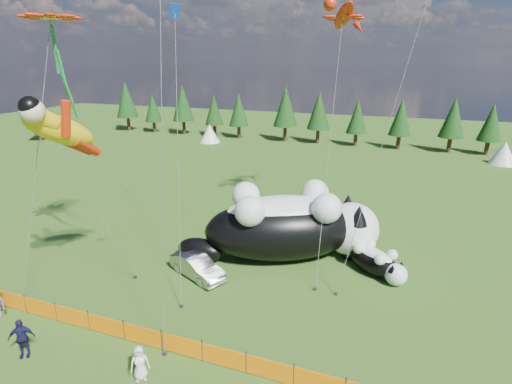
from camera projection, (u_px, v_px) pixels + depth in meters
The scene contains 13 objects.
ground at pixel (178, 308), 20.73m from camera, with size 160.00×160.00×0.00m, color #113409.
safety_fence at pixel (143, 335), 17.90m from camera, with size 22.06×0.06×1.10m.
tree_line at pixel (332, 118), 59.56m from camera, with size 90.00×4.00×8.00m, color black, non-canonical shape.
festival_tents at pixel (408, 147), 52.33m from camera, with size 50.00×3.20×2.80m, color white, non-canonical shape.
cat_large at pixel (291, 225), 25.47m from camera, with size 12.32×8.49×4.76m.
cat_small at pixel (376, 261), 23.82m from camera, with size 4.09×3.50×1.73m.
car at pixel (197, 266), 23.57m from camera, with size 1.37×3.93×1.29m, color #A2A2A6.
spectator_c at pixel (22, 338), 17.12m from camera, with size 1.07×0.55×1.83m, color #17163D.
spectator_e at pixel (140, 363), 15.91m from camera, with size 0.75×0.49×1.53m, color white.
superhero_kite at pixel (60, 130), 19.36m from camera, with size 4.84×5.12×11.16m.
gecko_kite at pixel (344, 16), 26.60m from camera, with size 4.51×12.92×17.84m.
flower_kite at pixel (51, 21), 19.83m from camera, with size 3.88×6.34×14.78m.
diamond_kite_a at pixel (175, 21), 23.86m from camera, with size 4.38×8.08×17.12m.
Camera 1 is at (9.93, -15.28, 12.27)m, focal length 28.00 mm.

